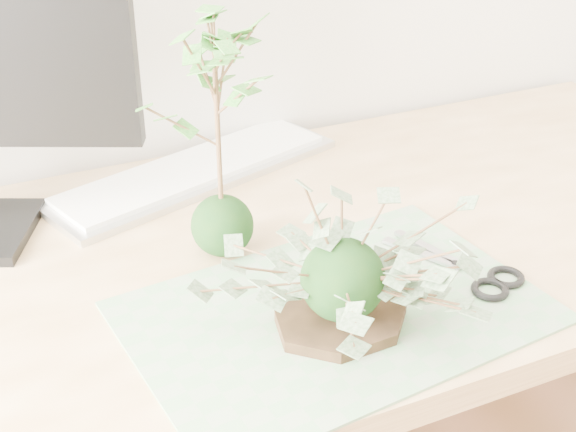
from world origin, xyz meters
The scene contains 7 objects.
desk centered at (0.06, 1.23, 0.65)m, with size 1.60×0.70×0.74m.
cutting_mat centered at (0.03, 1.06, 0.74)m, with size 0.50×0.33×0.00m, color #619160.
stone_dish centered at (0.02, 1.03, 0.75)m, with size 0.17×0.17×0.01m, color black.
ivy_kokedama centered at (0.02, 1.03, 0.86)m, with size 0.32×0.32×0.20m.
maple_kokedama centered at (-0.05, 1.24, 0.99)m, with size 0.19×0.19×0.36m.
keyboard centered at (-0.01, 1.49, 0.75)m, with size 0.53×0.30×0.02m.
scissors centered at (0.22, 1.04, 0.75)m, with size 0.10×0.20×0.01m.
Camera 1 is at (-0.36, 0.35, 1.33)m, focal length 50.00 mm.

